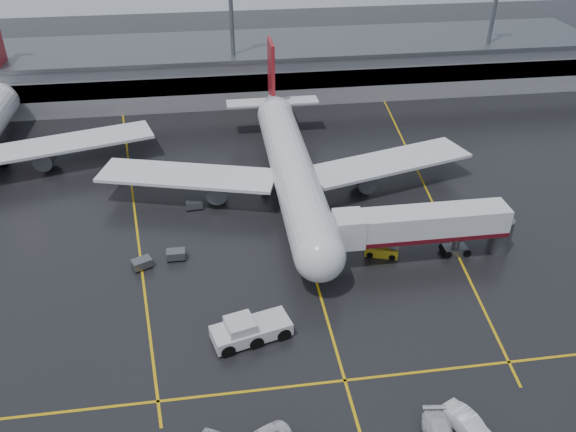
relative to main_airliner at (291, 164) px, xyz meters
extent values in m
plane|color=black|center=(0.00, -9.70, -4.21)|extent=(220.00, 220.00, 0.00)
cube|color=gold|center=(0.00, -9.70, -4.20)|extent=(0.25, 90.00, 0.02)
cube|color=gold|center=(0.00, -31.70, -4.20)|extent=(60.00, 0.25, 0.02)
cube|color=gold|center=(-20.00, 0.30, -4.20)|extent=(9.99, 69.35, 0.02)
cube|color=gold|center=(18.00, 0.30, -4.20)|extent=(7.57, 69.64, 0.02)
cube|color=gray|center=(0.00, 38.30, -0.21)|extent=(120.00, 18.00, 8.00)
cube|color=black|center=(0.00, 29.50, 0.29)|extent=(120.00, 0.40, 3.00)
cube|color=#595B60|center=(0.00, 38.30, 4.09)|extent=(122.00, 19.00, 0.60)
cylinder|color=#595B60|center=(-5.00, 32.30, 8.29)|extent=(0.70, 0.70, 25.00)
cylinder|color=#595B60|center=(40.00, 32.30, 8.29)|extent=(0.70, 0.70, 25.00)
cylinder|color=silver|center=(0.00, -1.70, -0.01)|extent=(5.20, 36.00, 5.20)
sphere|color=silver|center=(0.00, -19.70, -0.01)|extent=(5.20, 5.20, 5.20)
cone|color=silver|center=(0.00, 19.30, 0.59)|extent=(4.94, 8.00, 4.94)
cube|color=maroon|center=(0.00, 20.30, 5.49)|extent=(0.50, 5.50, 8.50)
cube|color=silver|center=(0.00, 19.30, 0.79)|extent=(14.00, 3.00, 0.25)
cube|color=silver|center=(-13.00, 0.30, -0.81)|extent=(22.80, 11.83, 0.40)
cube|color=silver|center=(13.00, 0.30, -0.81)|extent=(22.80, 11.83, 0.40)
cylinder|color=#595B60|center=(-9.50, -0.70, -2.21)|extent=(2.60, 4.50, 2.60)
cylinder|color=#595B60|center=(9.50, -0.70, -2.21)|extent=(2.60, 4.50, 2.60)
cylinder|color=#595B60|center=(0.00, -16.70, -3.21)|extent=(0.56, 0.56, 2.00)
cylinder|color=#595B60|center=(-3.20, 1.30, -3.21)|extent=(0.56, 0.56, 2.00)
cylinder|color=#595B60|center=(3.20, 1.30, -3.21)|extent=(0.56, 0.56, 2.00)
cylinder|color=black|center=(0.00, -16.70, -3.76)|extent=(0.40, 1.10, 1.10)
cylinder|color=black|center=(-3.20, 1.30, -3.66)|extent=(1.00, 1.40, 1.40)
cylinder|color=black|center=(3.20, 1.30, -3.66)|extent=(1.00, 1.40, 1.40)
cone|color=silver|center=(-42.00, 31.30, 0.59)|extent=(4.94, 8.00, 4.94)
cube|color=maroon|center=(-42.00, 32.30, 5.49)|extent=(0.50, 5.50, 8.50)
cube|color=silver|center=(-42.00, 31.30, 0.79)|extent=(14.00, 3.00, 0.25)
cube|color=silver|center=(-29.00, 12.30, -0.81)|extent=(22.80, 11.83, 0.40)
cylinder|color=#595B60|center=(-32.50, 11.30, -2.21)|extent=(2.60, 4.50, 2.60)
cylinder|color=#595B60|center=(-38.80, 13.30, -3.21)|extent=(0.56, 0.56, 2.00)
cylinder|color=black|center=(-38.80, 13.30, -3.66)|extent=(1.00, 1.40, 1.40)
cube|color=silver|center=(12.00, -15.70, 0.19)|extent=(18.00, 3.20, 3.00)
cube|color=#510A13|center=(12.00, -15.70, -1.11)|extent=(18.00, 3.30, 0.50)
cube|color=silver|center=(3.80, -15.70, 0.19)|extent=(3.00, 3.40, 3.30)
cylinder|color=#595B60|center=(16.00, -15.70, -2.71)|extent=(0.80, 0.80, 3.00)
cube|color=#595B60|center=(16.00, -15.70, -3.76)|extent=(2.60, 1.60, 0.90)
cylinder|color=#595B60|center=(21.00, -15.70, -2.21)|extent=(2.40, 2.40, 4.00)
cylinder|color=black|center=(14.90, -15.70, -3.76)|extent=(0.90, 1.80, 0.90)
cylinder|color=black|center=(17.10, -15.70, -3.76)|extent=(0.90, 1.80, 0.90)
cube|color=silver|center=(-7.34, -25.56, -3.29)|extent=(7.64, 4.59, 1.23)
cube|color=silver|center=(-8.33, -25.82, -2.27)|extent=(2.99, 2.99, 1.02)
cube|color=black|center=(-8.33, -25.82, -2.27)|extent=(2.69, 2.69, 0.92)
cylinder|color=black|center=(-9.91, -26.24, -3.65)|extent=(2.06, 3.30, 1.33)
cylinder|color=black|center=(-7.34, -25.56, -3.65)|extent=(2.06, 3.30, 1.33)
cylinder|color=black|center=(-4.78, -24.88, -3.65)|extent=(2.06, 3.30, 1.33)
cube|color=gold|center=(7.93, -14.79, -3.66)|extent=(3.90, 2.61, 1.10)
cube|color=#595B60|center=(7.93, -14.79, -2.61)|extent=(3.58, 2.00, 1.26)
cylinder|color=black|center=(6.80, -14.39, -3.91)|extent=(1.22, 1.84, 0.70)
cylinder|color=black|center=(9.07, -15.19, -3.91)|extent=(1.22, 1.84, 0.70)
imported|color=white|center=(8.13, -38.01, -3.42)|extent=(3.50, 5.02, 1.57)
cube|color=#595B60|center=(-14.39, -12.41, -3.56)|extent=(2.01, 1.31, 0.90)
cylinder|color=black|center=(-15.18, -12.91, -4.03)|extent=(0.40, 0.20, 0.40)
cylinder|color=black|center=(-13.58, -12.91, -4.03)|extent=(0.40, 0.20, 0.40)
cylinder|color=black|center=(-15.19, -11.91, -4.03)|extent=(0.40, 0.20, 0.40)
cylinder|color=black|center=(-13.59, -11.91, -4.03)|extent=(0.40, 0.20, 0.40)
cube|color=#595B60|center=(-17.95, -13.51, -3.56)|extent=(2.36, 2.03, 0.90)
cylinder|color=black|center=(-18.46, -14.31, -4.03)|extent=(0.40, 0.20, 0.40)
cylinder|color=black|center=(-17.02, -13.62, -4.03)|extent=(0.40, 0.20, 0.40)
cylinder|color=black|center=(-18.89, -13.40, -4.03)|extent=(0.40, 0.20, 0.40)
cylinder|color=black|center=(-17.44, -12.72, -4.03)|extent=(0.40, 0.20, 0.40)
cube|color=#595B60|center=(-12.39, -2.14, -3.56)|extent=(2.11, 1.47, 0.90)
cylinder|color=black|center=(-13.14, -2.71, -4.03)|extent=(0.40, 0.20, 0.40)
cylinder|color=black|center=(-11.55, -2.57, -4.03)|extent=(0.40, 0.20, 0.40)
cylinder|color=black|center=(-13.23, -1.71, -4.03)|extent=(0.40, 0.20, 0.40)
cylinder|color=black|center=(-11.64, -1.57, -4.03)|extent=(0.40, 0.20, 0.40)
camera|label=1|loc=(-9.49, -64.35, 33.75)|focal=36.16mm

